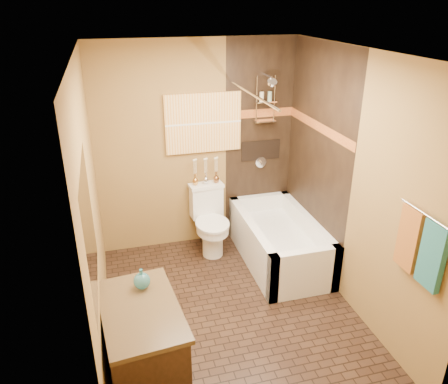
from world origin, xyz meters
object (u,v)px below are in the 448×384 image
object	(u,v)px
bathtub	(279,244)
toilet	(210,220)
vanity	(143,350)
sunset_painting	(203,123)

from	to	relation	value
bathtub	toilet	world-z (taller)	toilet
toilet	vanity	world-z (taller)	toilet
bathtub	sunset_painting	bearing A→B (deg)	135.04
sunset_painting	vanity	size ratio (longest dim) A/B	0.93
bathtub	toilet	distance (m)	0.88
bathtub	vanity	distance (m)	2.29
bathtub	toilet	xyz separation A→B (m)	(-0.73, 0.46, 0.19)
sunset_painting	bathtub	world-z (taller)	sunset_painting
sunset_painting	vanity	distance (m)	2.68
sunset_painting	toilet	bearing A→B (deg)	-90.00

